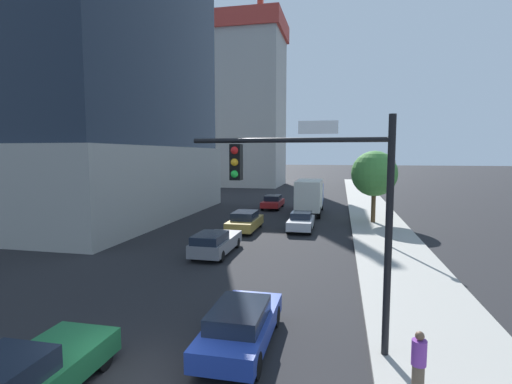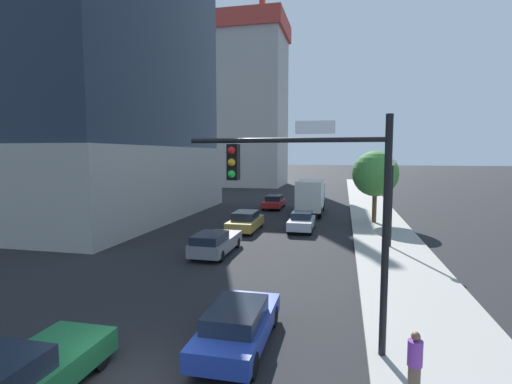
% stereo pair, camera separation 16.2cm
% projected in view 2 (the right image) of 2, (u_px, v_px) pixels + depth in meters
% --- Properties ---
extents(ground_plane, '(400.00, 400.00, 0.00)m').
position_uv_depth(ground_plane, '(129.00, 384.00, 9.71)').
color(ground_plane, black).
extents(sidewalk, '(4.35, 120.00, 0.15)m').
position_uv_depth(sidewalk, '(384.00, 235.00, 27.34)').
color(sidewalk, '#9E9B93').
rests_on(sidewalk, ground).
extents(construction_building, '(16.47, 16.74, 38.74)m').
position_uv_depth(construction_building, '(241.00, 96.00, 70.38)').
color(construction_building, '#B2AFA8').
rests_on(construction_building, ground).
extents(traffic_light_pole, '(5.70, 0.48, 6.69)m').
position_uv_depth(traffic_light_pole, '(319.00, 193.00, 10.82)').
color(traffic_light_pole, black).
rests_on(traffic_light_pole, sidewalk).
extents(street_lamp, '(0.44, 0.44, 5.35)m').
position_uv_depth(street_lamp, '(392.00, 189.00, 23.24)').
color(street_lamp, black).
rests_on(street_lamp, sidewalk).
extents(street_tree, '(3.73, 3.73, 5.89)m').
position_uv_depth(street_tree, '(375.00, 174.00, 31.57)').
color(street_tree, brown).
rests_on(street_tree, sidewalk).
extents(car_gray, '(1.81, 4.76, 1.41)m').
position_uv_depth(car_gray, '(215.00, 242.00, 22.17)').
color(car_gray, slate).
rests_on(car_gray, ground).
extents(car_gold, '(1.93, 4.70, 1.47)m').
position_uv_depth(car_gold, '(246.00, 221.00, 29.04)').
color(car_gold, '#AD8938').
rests_on(car_gold, ground).
extents(car_green, '(1.90, 4.31, 1.44)m').
position_uv_depth(car_green, '(21.00, 376.00, 8.82)').
color(car_green, '#1E6638').
rests_on(car_green, ground).
extents(car_red, '(1.86, 4.58, 1.41)m').
position_uv_depth(car_red, '(274.00, 202.00, 40.96)').
color(car_red, red).
rests_on(car_red, ground).
extents(car_silver, '(1.77, 4.05, 1.42)m').
position_uv_depth(car_silver, '(302.00, 222.00, 28.99)').
color(car_silver, '#B7B7BC').
rests_on(car_silver, ground).
extents(car_blue, '(1.78, 4.54, 1.35)m').
position_uv_depth(car_blue, '(238.00, 325.00, 11.51)').
color(car_blue, '#233D9E').
rests_on(car_blue, ground).
extents(box_truck, '(2.29, 7.51, 3.33)m').
position_uv_depth(box_truck, '(311.00, 195.00, 36.91)').
color(box_truck, '#1E4799').
rests_on(box_truck, ground).
extents(pedestrian_purple_shirt, '(0.34, 0.34, 1.57)m').
position_uv_depth(pedestrian_purple_shirt, '(415.00, 364.00, 8.88)').
color(pedestrian_purple_shirt, brown).
rests_on(pedestrian_purple_shirt, sidewalk).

